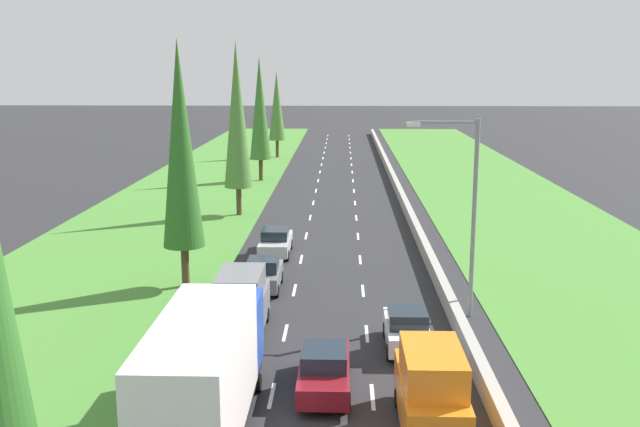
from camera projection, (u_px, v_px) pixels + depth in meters
name	position (u px, v px, depth m)	size (l,w,h in m)	color
ground_plane	(335.00, 197.00, 63.04)	(300.00, 300.00, 0.00)	#28282B
grass_verge_left	(192.00, 196.00, 63.42)	(14.00, 140.00, 0.04)	#478433
grass_verge_right	(499.00, 197.00, 62.60)	(14.00, 140.00, 0.04)	#478433
median_barrier	(400.00, 192.00, 62.78)	(0.44, 120.00, 0.85)	#9E9B93
lane_markings	(335.00, 197.00, 63.04)	(3.64, 116.00, 0.01)	white
white_box_truck_left_lane	(206.00, 375.00, 21.42)	(2.46, 9.40, 4.18)	black
grey_van_left_lane	(242.00, 303.00, 30.32)	(1.96, 4.90, 2.82)	slate
grey_hatchback_left_lane_fourth	(264.00, 274.00, 36.53)	(1.74, 3.90, 1.72)	slate
maroon_sedan_centre_lane	(324.00, 370.00, 25.08)	(1.82, 4.50, 1.64)	maroon
orange_van_right_lane	(431.00, 390.00, 22.17)	(1.96, 4.90, 2.82)	orange
silver_sedan_left_lane	(276.00, 242.00, 43.41)	(1.82, 4.50, 1.64)	silver
white_hatchback_right_lane	(407.00, 329.00, 28.86)	(1.74, 3.90, 1.72)	white
poplar_tree_second	(181.00, 146.00, 35.74)	(2.12, 2.12, 12.61)	#4C3823
poplar_tree_third	(237.00, 116.00, 53.69)	(2.13, 2.13, 13.12)	#4C3823
poplar_tree_fourth	(260.00, 109.00, 70.47)	(2.11, 2.11, 12.22)	#4C3823
poplar_tree_fifth	(277.00, 106.00, 89.15)	(2.07, 2.07, 10.65)	#4C3823
street_light_mast	(467.00, 204.00, 31.83)	(3.20, 0.28, 9.00)	gray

